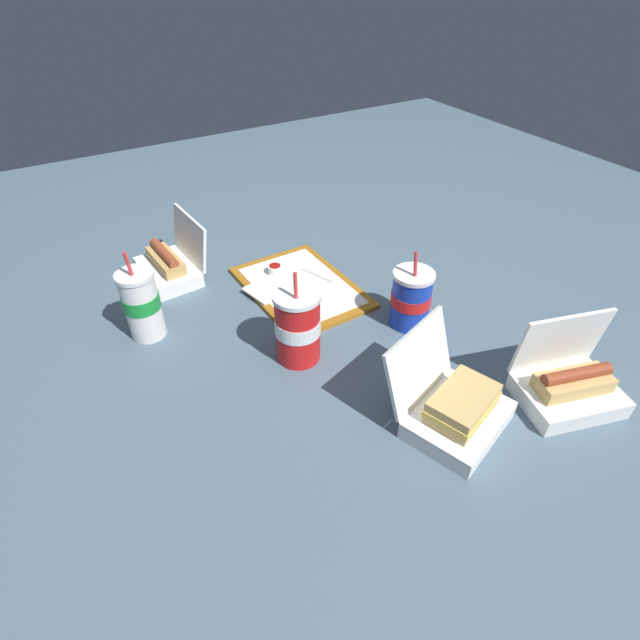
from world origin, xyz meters
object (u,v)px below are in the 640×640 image
Objects in this scene: ketchup_cup at (275,269)px; clamshell_sandwich_corner at (455,408)px; soda_cup_left at (142,304)px; soda_cup_corner at (411,298)px; clamshell_hotdog_right at (568,385)px; clamshell_hotdog_front at (170,264)px; soda_cup_right at (298,326)px; plastic_fork at (318,275)px; food_tray at (301,287)px.

ketchup_cup is 0.16× the size of clamshell_sandwich_corner.
soda_cup_corner is (0.28, 0.57, -0.01)m from soda_cup_left.
ketchup_cup is at bearing -156.82° from clamshell_hotdog_right.
clamshell_sandwich_corner is at bearing -23.04° from soda_cup_corner.
soda_cup_right reaches higher than clamshell_hotdog_front.
clamshell_sandwich_corner is 0.37m from soda_cup_right.
soda_cup_right reaches higher than plastic_fork.
clamshell_sandwich_corner reaches higher than clamshell_hotdog_right.
clamshell_sandwich_corner is at bearing 21.37° from clamshell_hotdog_front.
soda_cup_right is at bearing 17.34° from clamshell_hotdog_front.
clamshell_hotdog_right is at bearing 74.47° from clamshell_sandwich_corner.
plastic_fork is (-0.02, 0.06, 0.01)m from food_tray.
food_tray is 1.65× the size of clamshell_hotdog_right.
clamshell_sandwich_corner is (0.58, -0.03, 0.03)m from plastic_fork.
soda_cup_right is (0.32, -0.10, 0.06)m from ketchup_cup.
soda_cup_right is (0.24, -0.13, 0.08)m from food_tray.
clamshell_sandwich_corner reaches higher than food_tray.
ketchup_cup is 0.29m from clamshell_hotdog_front.
clamshell_hotdog_front is at bearing -144.12° from plastic_fork.
plastic_fork is (0.07, 0.10, -0.01)m from ketchup_cup.
clamshell_hotdog_front is 0.90× the size of soda_cup_right.
plastic_fork is at bearing 89.73° from soda_cup_left.
soda_cup_left is at bearing -143.01° from clamshell_sandwich_corner.
soda_cup_right is at bearing -29.75° from food_tray.
plastic_fork is 0.47× the size of soda_cup_left.
plastic_fork is at bearing 53.47° from ketchup_cup.
soda_cup_corner is (-0.37, -0.12, 0.03)m from clamshell_hotdog_right.
soda_cup_right is at bearing -153.20° from clamshell_sandwich_corner.
clamshell_hotdog_right is 0.39m from soda_cup_corner.
food_tray is at bearing 87.26° from soda_cup_left.
food_tray is at bearing -176.77° from clamshell_sandwich_corner.
clamshell_hotdog_right is 0.57m from soda_cup_right.
soda_cup_corner is at bearing 84.44° from soda_cup_right.
ketchup_cup is 0.40m from soda_cup_corner.
soda_cup_left is (0.07, -0.38, 0.06)m from ketchup_cup.
ketchup_cup is 0.35m from soda_cup_right.
food_tray is 0.28m from soda_cup_right.
plastic_fork is 0.58m from clamshell_sandwich_corner.
ketchup_cup is 0.19× the size of soda_cup_corner.
clamshell_sandwich_corner is (-0.07, -0.24, 0.00)m from clamshell_hotdog_right.
clamshell_hotdog_front is at bearing -138.64° from soda_cup_corner.
food_tray is 1.79× the size of clamshell_hotdog_front.
soda_cup_corner is (-0.30, 0.13, 0.03)m from clamshell_sandwich_corner.
clamshell_sandwich_corner is 1.09× the size of soda_cup_right.
soda_cup_left reaches higher than clamshell_hotdog_right.
plastic_fork is at bearing -161.37° from soda_cup_corner.
clamshell_hotdog_right is at bearing 17.62° from soda_cup_corner.
soda_cup_left reaches higher than food_tray.
clamshell_hotdog_right is at bearing 23.18° from ketchup_cup.
soda_cup_left is 0.63m from soda_cup_corner.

